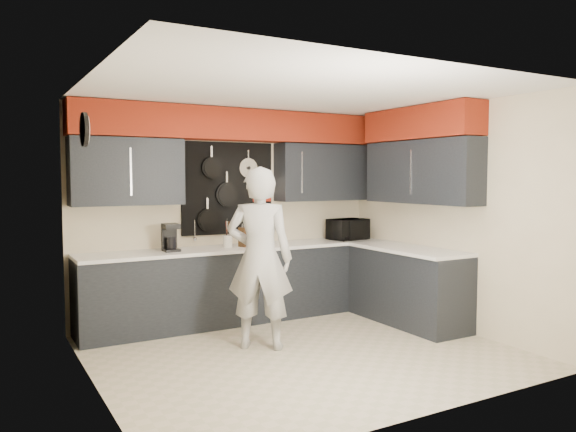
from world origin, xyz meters
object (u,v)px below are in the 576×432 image
coffee_maker (170,237)px  person (260,258)px  knife_block (244,237)px  utensil_crock (228,241)px  microwave (348,229)px

coffee_maker → person: (0.59, -1.10, -0.15)m
knife_block → person: (-0.32, -1.05, -0.10)m
utensil_crock → coffee_maker: (-0.70, 0.02, 0.09)m
utensil_crock → knife_block: bearing=-10.2°
microwave → utensil_crock: (-1.75, 0.03, -0.07)m
microwave → knife_block: bearing=172.6°
microwave → coffee_maker: (-2.45, 0.05, 0.02)m
knife_block → utensil_crock: bearing=150.1°
knife_block → coffee_maker: (-0.90, 0.05, 0.05)m
microwave → person: 2.14m
knife_block → coffee_maker: bearing=157.0°
person → coffee_maker: bearing=-25.9°
microwave → knife_block: 1.54m
utensil_crock → person: 1.09m
coffee_maker → person: size_ratio=0.17×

